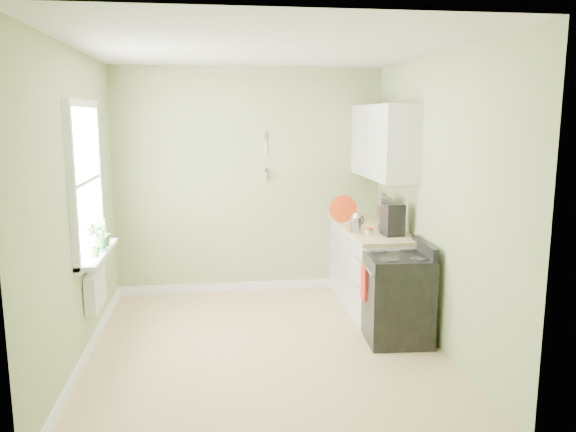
{
  "coord_description": "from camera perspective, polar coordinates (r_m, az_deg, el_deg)",
  "views": [
    {
      "loc": [
        -0.45,
        -4.91,
        2.13
      ],
      "look_at": [
        0.29,
        0.55,
        1.14
      ],
      "focal_mm": 35.0,
      "sensor_mm": 36.0,
      "label": 1
    }
  ],
  "objects": [
    {
      "name": "countertop",
      "position": [
        6.29,
        8.46,
        -1.34
      ],
      "size": [
        0.64,
        1.6,
        0.04
      ],
      "primitive_type": "cube",
      "color": "#DCC286",
      "rests_on": "base_cabinets"
    },
    {
      "name": "plant_b",
      "position": [
        5.5,
        -18.61,
        -1.8
      ],
      "size": [
        0.2,
        0.2,
        0.28
      ],
      "primitive_type": "imported",
      "rotation": [
        0.0,
        0.0,
        2.44
      ],
      "color": "#447E3C",
      "rests_on": "window_sill"
    },
    {
      "name": "plant_a",
      "position": [
        5.24,
        -19.15,
        -2.29
      ],
      "size": [
        0.19,
        0.18,
        0.3
      ],
      "primitive_type": "imported",
      "rotation": [
        0.0,
        0.0,
        0.58
      ],
      "color": "#447E3C",
      "rests_on": "window_sill"
    },
    {
      "name": "ceiling",
      "position": [
        4.97,
        -2.62,
        16.86
      ],
      "size": [
        3.2,
        3.6,
        0.02
      ],
      "primitive_type": "cube",
      "color": "white",
      "rests_on": "wall_back"
    },
    {
      "name": "stove",
      "position": [
        5.52,
        10.97,
        -8.01
      ],
      "size": [
        0.65,
        0.72,
        0.95
      ],
      "color": "black",
      "rests_on": "floor"
    },
    {
      "name": "wall_right",
      "position": [
        5.38,
        14.83,
        1.49
      ],
      "size": [
        0.02,
        3.6,
        2.7
      ],
      "primitive_type": "cube",
      "color": "#9DAB74",
      "rests_on": "floor"
    },
    {
      "name": "wall_left",
      "position": [
        5.11,
        -20.8,
        0.71
      ],
      "size": [
        0.02,
        3.6,
        2.7
      ],
      "primitive_type": "cube",
      "color": "#9DAB74",
      "rests_on": "floor"
    },
    {
      "name": "wall_back",
      "position": [
        6.78,
        -3.92,
        3.52
      ],
      "size": [
        3.2,
        0.02,
        2.7
      ],
      "primitive_type": "cube",
      "color": "#9DAB74",
      "rests_on": "floor"
    },
    {
      "name": "kettle",
      "position": [
        5.97,
        6.92,
        -0.68
      ],
      "size": [
        0.21,
        0.12,
        0.21
      ],
      "color": "silver",
      "rests_on": "countertop"
    },
    {
      "name": "coffee_maker",
      "position": [
        5.87,
        10.58,
        -0.44
      ],
      "size": [
        0.21,
        0.22,
        0.33
      ],
      "color": "black",
      "rests_on": "countertop"
    },
    {
      "name": "upper_cabinets",
      "position": [
        6.3,
        9.62,
        7.46
      ],
      "size": [
        0.35,
        1.4,
        0.8
      ],
      "primitive_type": "cube",
      "color": "white",
      "rests_on": "wall_right"
    },
    {
      "name": "floor",
      "position": [
        5.38,
        -2.38,
        -13.31
      ],
      "size": [
        3.2,
        3.6,
        0.02
      ],
      "primitive_type": "cube",
      "color": "tan",
      "rests_on": "ground"
    },
    {
      "name": "stand_mixer",
      "position": [
        6.24,
        9.78,
        0.24
      ],
      "size": [
        0.22,
        0.33,
        0.38
      ],
      "color": "#B2B2B7",
      "rests_on": "countertop"
    },
    {
      "name": "wall_utensils",
      "position": [
        6.75,
        -2.23,
        5.33
      ],
      "size": [
        0.02,
        0.14,
        0.58
      ],
      "color": "#DCC286",
      "rests_on": "wall_back"
    },
    {
      "name": "jar",
      "position": [
        5.82,
        8.22,
        -1.61
      ],
      "size": [
        0.08,
        0.08,
        0.08
      ],
      "color": "#A49987",
      "rests_on": "countertop"
    },
    {
      "name": "red_tray",
      "position": [
        6.52,
        5.63,
        0.73
      ],
      "size": [
        0.32,
        0.06,
        0.32
      ],
      "primitive_type": "cylinder",
      "rotation": [
        1.45,
        0.0,
        -0.01
      ],
      "color": "red",
      "rests_on": "countertop"
    },
    {
      "name": "plant_c",
      "position": [
        5.65,
        -18.32,
        -1.5
      ],
      "size": [
        0.16,
        0.16,
        0.28
      ],
      "primitive_type": "imported",
      "rotation": [
        0.0,
        0.0,
        4.68
      ],
      "color": "#447E3C",
      "rests_on": "window_sill"
    },
    {
      "name": "radiator",
      "position": [
        5.51,
        -18.98,
        -7.09
      ],
      "size": [
        0.12,
        0.5,
        0.35
      ],
      "primitive_type": "cube",
      "color": "white",
      "rests_on": "wall_left"
    },
    {
      "name": "window",
      "position": [
        5.36,
        -19.94,
        3.34
      ],
      "size": [
        0.06,
        1.14,
        1.44
      ],
      "color": "white",
      "rests_on": "wall_left"
    },
    {
      "name": "window_sill",
      "position": [
        5.46,
        -18.77,
        -3.62
      ],
      "size": [
        0.18,
        1.14,
        0.04
      ],
      "primitive_type": "cube",
      "color": "white",
      "rests_on": "wall_left"
    },
    {
      "name": "base_cabinets",
      "position": [
        6.39,
        8.44,
        -5.33
      ],
      "size": [
        0.6,
        1.6,
        0.87
      ],
      "primitive_type": "cube",
      "color": "white",
      "rests_on": "floor"
    }
  ]
}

